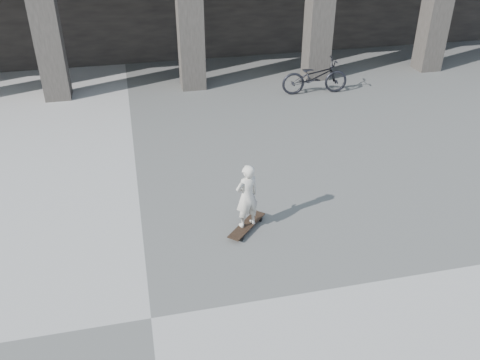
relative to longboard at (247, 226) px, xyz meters
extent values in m
plane|color=#51514F|center=(-1.68, -1.65, -0.07)|extent=(90.00, 90.00, 0.00)
cube|color=#2E2A26|center=(-3.47, 6.85, 1.93)|extent=(0.65, 0.65, 4.00)
cube|color=#2E2A26|center=(0.10, 6.85, 1.93)|extent=(0.65, 0.65, 4.00)
cube|color=#2E2A26|center=(3.67, 6.85, 1.93)|extent=(0.65, 0.65, 4.00)
cube|color=#2E2A26|center=(7.24, 6.85, 1.93)|extent=(0.65, 0.65, 4.00)
cube|color=black|center=(0.00, 0.00, 0.01)|extent=(0.76, 0.78, 0.02)
cube|color=#B2B2B7|center=(0.21, 0.22, -0.03)|extent=(0.17, 0.16, 0.03)
cube|color=#B2B2B7|center=(-0.21, -0.22, -0.03)|extent=(0.17, 0.16, 0.03)
cylinder|color=black|center=(0.15, 0.29, -0.04)|extent=(0.07, 0.07, 0.07)
cylinder|color=black|center=(0.28, 0.16, -0.04)|extent=(0.07, 0.07, 0.07)
cylinder|color=black|center=(-0.28, -0.16, -0.04)|extent=(0.07, 0.07, 0.07)
cylinder|color=black|center=(-0.15, -0.29, -0.04)|extent=(0.07, 0.07, 0.07)
imported|color=#BAB4A8|center=(0.00, 0.00, 0.57)|extent=(0.47, 0.38, 1.11)
imported|color=black|center=(3.21, 5.65, 0.40)|extent=(1.81, 0.74, 0.93)
camera|label=1|loc=(-1.61, -6.59, 4.87)|focal=38.00mm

